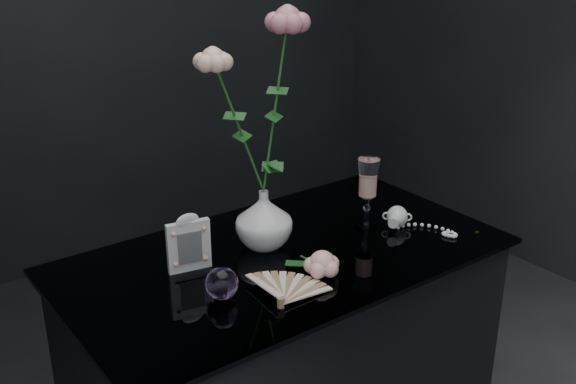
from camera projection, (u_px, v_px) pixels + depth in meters
table at (284, 384)px, 1.75m from camera, size 1.05×0.58×0.76m
vase at (264, 219)px, 1.61m from camera, size 0.17×0.17×0.14m
wine_glass at (367, 193)px, 1.71m from camera, size 0.06×0.06×0.18m
picture_frame at (189, 242)px, 1.50m from camera, size 0.12×0.10×0.14m
paperweight at (222, 283)px, 1.40m from camera, size 0.08×0.08×0.07m
paper_fan at (281, 301)px, 1.38m from camera, size 0.32×0.29×0.03m
loose_rose at (322, 264)px, 1.49m from camera, size 0.16×0.19×0.06m
pearl_jar at (397, 216)px, 1.74m from camera, size 0.27×0.27×0.06m
roses at (259, 101)px, 1.50m from camera, size 0.28×0.11×0.47m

